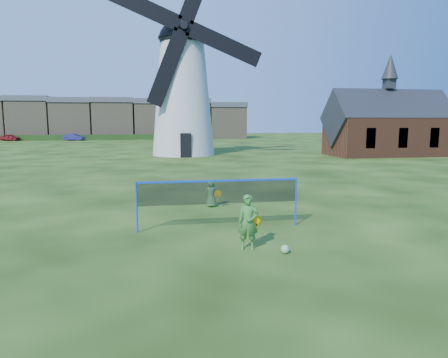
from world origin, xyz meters
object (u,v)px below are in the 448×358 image
Objects in this scene: car_right at (74,137)px; chapel at (387,127)px; play_ball at (285,249)px; car_left at (10,138)px; badminton_net at (219,193)px; player_boy at (211,193)px; windmill at (183,89)px; player_girl at (248,222)px.

chapel is at bearing -117.37° from car_right.
car_right is at bearing 104.99° from play_ball.
chapel is 63.32m from car_left.
badminton_net is at bearing -130.32° from chapel.
car_right is at bearing -64.12° from player_boy.
windmill is 3.88× the size of badminton_net.
play_ball is at bearing -15.76° from player_girl.
player_girl is (0.43, -2.12, -0.41)m from badminton_net.
chapel reaches higher than player_girl.
player_girl is at bearing -78.42° from badminton_net.
chapel is at bearing 49.68° from badminton_net.
play_ball is 69.53m from car_right.
car_left is 0.95× the size of car_right.
chapel is 53.44× the size of play_ball.
badminton_net is 1.44× the size of car_left.
chapel is 8.09× the size of player_girl.
chapel is 3.34× the size of car_left.
car_right is at bearing 104.50° from badminton_net.
chapel is at bearing -110.03° from car_left.
chapel is 54.88m from car_right.
play_ball is 73.68m from car_left.
car_right is (-17.60, 35.85, -6.00)m from windmill.
badminton_net is 3.33m from player_boy.
play_ball is 0.06× the size of car_left.
windmill is at bearing -81.09° from player_boy.
player_girl is at bearing -90.87° from windmill.
chapel is (19.99, -4.08, -3.81)m from windmill.
car_left is at bearing 126.68° from player_girl.
windmill is 18.09× the size of player_boy.
car_left is at bearing 140.21° from chapel.
play_ball is at bearing -125.76° from chapel.
chapel is 2.33× the size of badminton_net.
car_right is (-37.59, 39.93, -2.19)m from chapel.
windmill is at bearing -134.50° from car_right.
player_boy is (-0.69, -25.43, -6.07)m from windmill.
player_boy is (-0.22, 5.39, -0.18)m from player_girl.
badminton_net reaches higher than car_left.
car_right is (-17.13, 66.67, -0.11)m from player_girl.
player_girl is 68.84m from car_right.
car_right reaches higher than play_ball.
player_boy is 0.29× the size of car_right.
car_right is at bearing 116.15° from windmill.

